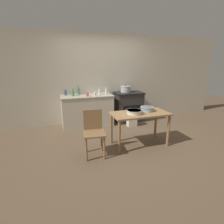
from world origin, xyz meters
The scene contains 17 objects.
ground_plane centered at (0.00, 0.00, 0.00)m, with size 14.00×14.00×0.00m, color brown.
wall_back centered at (0.00, 1.58, 1.27)m, with size 8.00×0.07×2.55m.
counter_cabinet centered at (-0.47, 1.26, 0.44)m, with size 1.42×0.60×0.87m.
stove centered at (0.78, 1.28, 0.45)m, with size 0.83×0.58×0.89m.
work_table centered at (0.37, -0.29, 0.61)m, with size 1.21×0.60×0.72m.
chair centered at (-0.65, -0.39, 0.48)m, with size 0.44×0.44×0.88m.
flour_sack centered at (0.70, 0.83, 0.19)m, with size 0.26×0.18×0.38m, color beige.
stock_pot centered at (0.70, 1.34, 0.98)m, with size 0.30×0.30×0.20m.
mixing_bowl_large centered at (0.22, -0.31, 0.77)m, with size 0.32×0.32×0.08m.
mixing_bowl_small centered at (0.57, -0.21, 0.78)m, with size 0.29×0.29×0.09m.
bottle_far_left centered at (-0.67, 1.47, 0.96)m, with size 0.08×0.08×0.23m.
bottle_left centered at (-0.11, 1.32, 0.94)m, with size 0.06×0.06×0.18m.
bottle_mid_left centered at (-1.03, 1.47, 0.94)m, with size 0.07×0.07×0.17m.
bottle_center_left centered at (-0.84, 1.34, 0.95)m, with size 0.08×0.08×0.20m.
bottle_center centered at (0.09, 1.29, 0.96)m, with size 0.06×0.06×0.22m.
cup_center_right centered at (-0.48, 1.15, 0.92)m, with size 0.07×0.07×0.10m, color #B74C42.
cup_mid_right centered at (-0.29, 1.08, 0.92)m, with size 0.07×0.07×0.10m, color silver.
Camera 1 is at (-1.29, -3.45, 1.74)m, focal length 28.00 mm.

